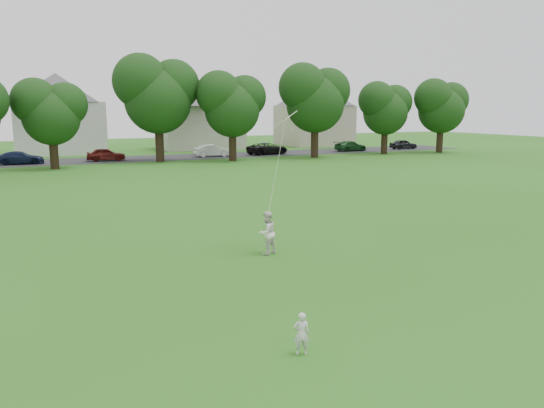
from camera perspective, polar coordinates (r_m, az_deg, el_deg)
name	(u,v)px	position (r m, az deg, el deg)	size (l,w,h in m)	color
ground	(243,324)	(12.24, -3.14, -12.80)	(160.00, 160.00, 0.00)	#295B14
street	(69,161)	(52.81, -20.98, 4.30)	(90.00, 7.00, 0.01)	#2D2D30
toddler	(301,334)	(10.70, 3.18, -13.74)	(0.32, 0.21, 0.87)	silver
older_boy	(267,233)	(17.59, -0.57, -3.12)	(0.71, 0.55, 1.46)	silver
kite	(276,172)	(17.44, 0.44, 3.50)	(0.83, 1.03, 3.80)	white
tree_row	(95,96)	(47.07, -18.47, 10.94)	(80.99, 9.18, 9.92)	black
parked_cars	(126,154)	(52.43, -15.41, 5.23)	(72.81, 2.66, 1.25)	black
house_row	(63,107)	(62.61, -21.53, 9.68)	(76.58, 13.89, 10.48)	silver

